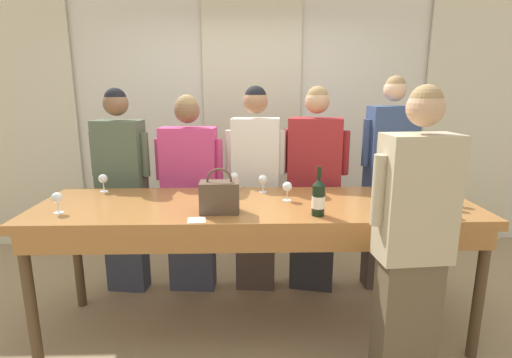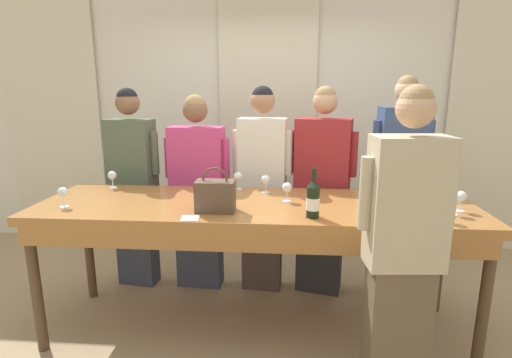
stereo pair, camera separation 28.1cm
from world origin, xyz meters
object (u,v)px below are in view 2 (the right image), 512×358
object	(u,v)px
tasting_bar	(255,215)
wine_glass_front_mid	(238,177)
handbag	(215,195)
guest_cream_sweater	(262,187)
wine_glass_back_right	(63,193)
guest_striped_shirt	(322,191)
wine_glass_front_left	(461,197)
wine_glass_near_host	(287,188)
wine_glass_back_mid	(415,189)
wine_glass_center_right	(446,206)
wine_glass_center_left	(266,180)
host_pouring	(403,254)
wine_bottle	(313,199)
wine_glass_back_left	(454,200)
guest_navy_coat	(399,186)
guest_olive_jacket	(133,185)
wine_glass_center_mid	(436,198)
wine_glass_front_right	(112,176)
guest_pink_top	(198,191)

from	to	relation	value
tasting_bar	wine_glass_front_mid	bearing A→B (deg)	112.34
handbag	guest_cream_sweater	size ratio (longest dim) A/B	0.16
wine_glass_front_mid	wine_glass_back_right	world-z (taller)	same
wine_glass_front_mid	guest_striped_shirt	xyz separation A→B (m)	(0.68, 0.27, -0.17)
tasting_bar	wine_glass_front_left	size ratio (longest dim) A/B	22.05
handbag	wine_glass_near_host	bearing A→B (deg)	29.55
wine_glass_front_left	wine_glass_back_mid	world-z (taller)	same
handbag	wine_glass_center_right	distance (m)	1.40
tasting_bar	wine_glass_center_left	bearing A→B (deg)	79.33
handbag	host_pouring	bearing A→B (deg)	-23.74
wine_bottle	wine_glass_back_left	world-z (taller)	wine_bottle
wine_glass_center_left	guest_striped_shirt	distance (m)	0.61
wine_glass_back_mid	guest_navy_coat	bearing A→B (deg)	84.63
tasting_bar	guest_striped_shirt	distance (m)	0.84
handbag	guest_olive_jacket	size ratio (longest dim) A/B	0.17
tasting_bar	wine_glass_front_mid	size ratio (longest dim) A/B	22.05
wine_glass_back_right	wine_glass_center_mid	bearing A→B (deg)	1.30
guest_striped_shirt	guest_navy_coat	world-z (taller)	guest_navy_coat
wine_glass_center_mid	wine_glass_back_mid	xyz separation A→B (m)	(-0.06, 0.22, 0.00)
tasting_bar	wine_glass_center_right	distance (m)	1.20
wine_glass_near_host	wine_glass_back_mid	bearing A→B (deg)	2.26
wine_glass_center_mid	host_pouring	world-z (taller)	host_pouring
handbag	guest_cream_sweater	xyz separation A→B (m)	(0.25, 0.85, -0.16)
wine_glass_front_right	wine_glass_near_host	bearing A→B (deg)	-11.60
tasting_bar	wine_glass_front_left	distance (m)	1.35
tasting_bar	guest_cream_sweater	size ratio (longest dim) A/B	1.70
handbag	wine_glass_center_left	xyz separation A→B (m)	(0.30, 0.49, -0.01)
wine_glass_front_left	wine_glass_back_mid	distance (m)	0.30
wine_glass_front_left	guest_olive_jacket	bearing A→B (deg)	163.31
wine_glass_front_mid	wine_glass_back_left	size ratio (longest dim) A/B	1.00
wine_glass_near_host	wine_glass_center_mid	bearing A→B (deg)	-11.46
guest_olive_jacket	wine_glass_front_left	bearing A→B (deg)	-16.69
wine_glass_front_right	host_pouring	world-z (taller)	host_pouring
wine_glass_center_left	host_pouring	bearing A→B (deg)	-51.49
wine_bottle	wine_glass_back_mid	xyz separation A→B (m)	(0.72, 0.37, -0.02)
guest_pink_top	wine_glass_back_mid	bearing A→B (deg)	-18.69
tasting_bar	wine_glass_center_left	size ratio (longest dim) A/B	22.05
wine_glass_center_left	guest_striped_shirt	xyz separation A→B (m)	(0.46, 0.36, -0.17)
wine_glass_front_mid	wine_glass_front_right	distance (m)	1.00
wine_glass_back_mid	wine_glass_back_right	bearing A→B (deg)	-173.24
guest_olive_jacket	host_pouring	world-z (taller)	host_pouring
wine_glass_front_left	guest_striped_shirt	world-z (taller)	guest_striped_shirt
wine_glass_center_left	wine_glass_center_mid	bearing A→B (deg)	-21.00
wine_glass_center_right	host_pouring	bearing A→B (deg)	-132.48
wine_glass_back_mid	host_pouring	world-z (taller)	host_pouring
tasting_bar	wine_glass_back_right	size ratio (longest dim) A/B	22.05
wine_glass_front_mid	guest_striped_shirt	distance (m)	0.75
wine_bottle	wine_glass_center_left	xyz separation A→B (m)	(-0.32, 0.57, -0.02)
guest_striped_shirt	wine_bottle	bearing A→B (deg)	-98.43
wine_glass_center_right	wine_glass_near_host	distance (m)	1.00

